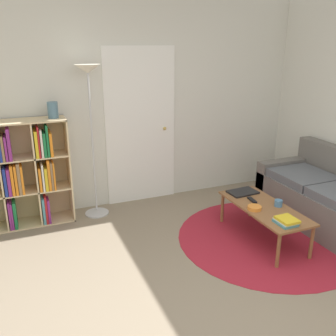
{
  "coord_description": "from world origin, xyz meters",
  "views": [
    {
      "loc": [
        -1.39,
        -1.73,
        2.04
      ],
      "look_at": [
        -0.05,
        1.53,
        0.85
      ],
      "focal_mm": 40.0,
      "sensor_mm": 36.0,
      "label": 1
    }
  ],
  "objects_px": {
    "laptop": "(243,192)",
    "floor_lamp": "(89,95)",
    "coffee_table": "(264,210)",
    "bowl": "(255,208)",
    "cup": "(278,203)",
    "couch": "(332,200)",
    "bookshelf": "(15,175)",
    "vase_on_shelf": "(53,110)"
  },
  "relations": [
    {
      "from": "laptop",
      "to": "floor_lamp",
      "type": "bearing_deg",
      "value": 149.47
    },
    {
      "from": "coffee_table",
      "to": "bowl",
      "type": "bearing_deg",
      "value": -170.88
    },
    {
      "from": "laptop",
      "to": "cup",
      "type": "relative_size",
      "value": 4.07
    },
    {
      "from": "floor_lamp",
      "to": "laptop",
      "type": "distance_m",
      "value": 2.08
    },
    {
      "from": "floor_lamp",
      "to": "couch",
      "type": "xyz_separation_m",
      "value": [
        2.49,
        -1.3,
        -1.18
      ]
    },
    {
      "from": "couch",
      "to": "bowl",
      "type": "xyz_separation_m",
      "value": [
        -1.1,
        -0.03,
        0.11
      ]
    },
    {
      "from": "bookshelf",
      "to": "bowl",
      "type": "xyz_separation_m",
      "value": [
        2.27,
        -1.38,
        -0.22
      ]
    },
    {
      "from": "vase_on_shelf",
      "to": "couch",
      "type": "bearing_deg",
      "value": -24.96
    },
    {
      "from": "cup",
      "to": "vase_on_shelf",
      "type": "height_order",
      "value": "vase_on_shelf"
    },
    {
      "from": "bookshelf",
      "to": "vase_on_shelf",
      "type": "xyz_separation_m",
      "value": [
        0.47,
        -0.0,
        0.7
      ]
    },
    {
      "from": "bookshelf",
      "to": "floor_lamp",
      "type": "xyz_separation_m",
      "value": [
        0.88,
        -0.05,
        0.85
      ]
    },
    {
      "from": "couch",
      "to": "coffee_table",
      "type": "xyz_separation_m",
      "value": [
        -0.96,
        -0.01,
        0.05
      ]
    },
    {
      "from": "floor_lamp",
      "to": "vase_on_shelf",
      "type": "distance_m",
      "value": 0.44
    },
    {
      "from": "floor_lamp",
      "to": "bowl",
      "type": "xyz_separation_m",
      "value": [
        1.39,
        -1.33,
        -1.07
      ]
    },
    {
      "from": "floor_lamp",
      "to": "vase_on_shelf",
      "type": "xyz_separation_m",
      "value": [
        -0.41,
        0.05,
        -0.15
      ]
    },
    {
      "from": "bookshelf",
      "to": "vase_on_shelf",
      "type": "height_order",
      "value": "vase_on_shelf"
    },
    {
      "from": "couch",
      "to": "laptop",
      "type": "bearing_deg",
      "value": 157.36
    },
    {
      "from": "laptop",
      "to": "bowl",
      "type": "xyz_separation_m",
      "value": [
        -0.14,
        -0.43,
        0.01
      ]
    },
    {
      "from": "couch",
      "to": "laptop",
      "type": "height_order",
      "value": "couch"
    },
    {
      "from": "coffee_table",
      "to": "bowl",
      "type": "relative_size",
      "value": 7.73
    },
    {
      "from": "couch",
      "to": "bowl",
      "type": "height_order",
      "value": "couch"
    },
    {
      "from": "floor_lamp",
      "to": "coffee_table",
      "type": "relative_size",
      "value": 1.62
    },
    {
      "from": "floor_lamp",
      "to": "bowl",
      "type": "relative_size",
      "value": 12.54
    },
    {
      "from": "couch",
      "to": "coffee_table",
      "type": "bearing_deg",
      "value": -179.57
    },
    {
      "from": "floor_lamp",
      "to": "vase_on_shelf",
      "type": "relative_size",
      "value": 9.96
    },
    {
      "from": "floor_lamp",
      "to": "cup",
      "type": "height_order",
      "value": "floor_lamp"
    },
    {
      "from": "bookshelf",
      "to": "coffee_table",
      "type": "distance_m",
      "value": 2.78
    },
    {
      "from": "laptop",
      "to": "vase_on_shelf",
      "type": "xyz_separation_m",
      "value": [
        -1.94,
        0.95,
        0.93
      ]
    },
    {
      "from": "floor_lamp",
      "to": "coffee_table",
      "type": "distance_m",
      "value": 2.31
    },
    {
      "from": "bookshelf",
      "to": "vase_on_shelf",
      "type": "distance_m",
      "value": 0.85
    },
    {
      "from": "floor_lamp",
      "to": "cup",
      "type": "bearing_deg",
      "value": -39.14
    },
    {
      "from": "bowl",
      "to": "cup",
      "type": "relative_size",
      "value": 1.72
    },
    {
      "from": "bowl",
      "to": "laptop",
      "type": "bearing_deg",
      "value": 72.32
    },
    {
      "from": "coffee_table",
      "to": "cup",
      "type": "relative_size",
      "value": 13.31
    },
    {
      "from": "cup",
      "to": "vase_on_shelf",
      "type": "relative_size",
      "value": 0.46
    },
    {
      "from": "bookshelf",
      "to": "laptop",
      "type": "xyz_separation_m",
      "value": [
        2.41,
        -0.95,
        -0.23
      ]
    },
    {
      "from": "vase_on_shelf",
      "to": "coffee_table",
      "type": "bearing_deg",
      "value": -34.98
    },
    {
      "from": "bookshelf",
      "to": "cup",
      "type": "distance_m",
      "value": 2.92
    },
    {
      "from": "floor_lamp",
      "to": "couch",
      "type": "distance_m",
      "value": 3.05
    },
    {
      "from": "coffee_table",
      "to": "vase_on_shelf",
      "type": "relative_size",
      "value": 6.14
    },
    {
      "from": "bowl",
      "to": "couch",
      "type": "bearing_deg",
      "value": 1.56
    },
    {
      "from": "couch",
      "to": "coffee_table",
      "type": "relative_size",
      "value": 1.51
    }
  ]
}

